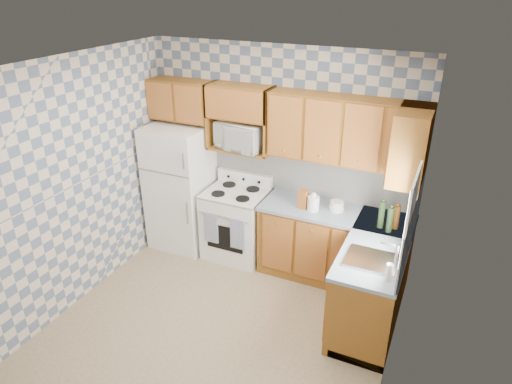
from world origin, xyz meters
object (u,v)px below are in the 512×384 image
electric_kettle (313,203)px  stove_body (236,224)px  microwave (242,135)px  refrigerator (181,187)px

electric_kettle → stove_body: bearing=176.2°
stove_body → microwave: bearing=83.5°
refrigerator → electric_kettle: (1.84, -0.04, 0.17)m
refrigerator → stove_body: refrigerator is taller
refrigerator → stove_body: size_ratio=1.87×
microwave → refrigerator: bearing=-158.7°
refrigerator → stove_body: bearing=1.8°
microwave → electric_kettle: bearing=-4.6°
microwave → electric_kettle: size_ratio=3.44×
refrigerator → microwave: size_ratio=2.81×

